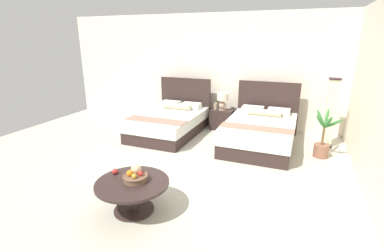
{
  "coord_description": "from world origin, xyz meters",
  "views": [
    {
      "loc": [
        1.83,
        -4.23,
        2.21
      ],
      "look_at": [
        -0.03,
        0.47,
        0.64
      ],
      "focal_mm": 26.35,
      "sensor_mm": 36.0,
      "label": 1
    }
  ],
  "objects_px": {
    "loose_apple": "(115,171)",
    "floor_lamp_corner": "(330,113)",
    "bed_near_corner": "(260,131)",
    "coffee_table": "(133,189)",
    "bed_near_window": "(170,122)",
    "potted_palm": "(322,143)",
    "nightstand": "(222,120)",
    "vase": "(215,106)",
    "table_lamp": "(223,100)",
    "fruit_bowl": "(135,176)"
  },
  "relations": [
    {
      "from": "nightstand",
      "to": "potted_palm",
      "type": "xyz_separation_m",
      "value": [
        2.3,
        -1.0,
        0.03
      ]
    },
    {
      "from": "table_lamp",
      "to": "loose_apple",
      "type": "distance_m",
      "value": 3.85
    },
    {
      "from": "vase",
      "to": "nightstand",
      "type": "bearing_deg",
      "value": 13.79
    },
    {
      "from": "nightstand",
      "to": "vase",
      "type": "xyz_separation_m",
      "value": [
        -0.16,
        -0.04,
        0.34
      ]
    },
    {
      "from": "bed_near_window",
      "to": "potted_palm",
      "type": "relative_size",
      "value": 2.25
    },
    {
      "from": "bed_near_corner",
      "to": "bed_near_window",
      "type": "bearing_deg",
      "value": 179.86
    },
    {
      "from": "nightstand",
      "to": "floor_lamp_corner",
      "type": "xyz_separation_m",
      "value": [
        2.42,
        -0.31,
        0.48
      ]
    },
    {
      "from": "coffee_table",
      "to": "table_lamp",
      "type": "bearing_deg",
      "value": 88.41
    },
    {
      "from": "loose_apple",
      "to": "potted_palm",
      "type": "distance_m",
      "value": 3.92
    },
    {
      "from": "loose_apple",
      "to": "floor_lamp_corner",
      "type": "xyz_separation_m",
      "value": [
        2.87,
        3.49,
        0.26
      ]
    },
    {
      "from": "nightstand",
      "to": "table_lamp",
      "type": "relative_size",
      "value": 1.28
    },
    {
      "from": "bed_near_corner",
      "to": "table_lamp",
      "type": "height_order",
      "value": "bed_near_corner"
    },
    {
      "from": "nightstand",
      "to": "fruit_bowl",
      "type": "distance_m",
      "value": 3.86
    },
    {
      "from": "table_lamp",
      "to": "floor_lamp_corner",
      "type": "bearing_deg",
      "value": -7.7
    },
    {
      "from": "loose_apple",
      "to": "potted_palm",
      "type": "bearing_deg",
      "value": 45.48
    },
    {
      "from": "nightstand",
      "to": "loose_apple",
      "type": "distance_m",
      "value": 3.83
    },
    {
      "from": "vase",
      "to": "loose_apple",
      "type": "height_order",
      "value": "vase"
    },
    {
      "from": "nightstand",
      "to": "bed_near_corner",
      "type": "bearing_deg",
      "value": -36.72
    },
    {
      "from": "loose_apple",
      "to": "potted_palm",
      "type": "relative_size",
      "value": 0.09
    },
    {
      "from": "nightstand",
      "to": "table_lamp",
      "type": "xyz_separation_m",
      "value": [
        0.0,
        0.02,
        0.51
      ]
    },
    {
      "from": "bed_near_corner",
      "to": "potted_palm",
      "type": "height_order",
      "value": "bed_near_corner"
    },
    {
      "from": "bed_near_corner",
      "to": "loose_apple",
      "type": "bearing_deg",
      "value": -116.99
    },
    {
      "from": "fruit_bowl",
      "to": "loose_apple",
      "type": "relative_size",
      "value": 4.12
    },
    {
      "from": "table_lamp",
      "to": "floor_lamp_corner",
      "type": "height_order",
      "value": "floor_lamp_corner"
    },
    {
      "from": "bed_near_window",
      "to": "floor_lamp_corner",
      "type": "distance_m",
      "value": 3.55
    },
    {
      "from": "bed_near_window",
      "to": "loose_apple",
      "type": "xyz_separation_m",
      "value": [
        0.62,
        -3.0,
        0.17
      ]
    },
    {
      "from": "nightstand",
      "to": "fruit_bowl",
      "type": "relative_size",
      "value": 1.65
    },
    {
      "from": "fruit_bowl",
      "to": "table_lamp",
      "type": "bearing_deg",
      "value": 88.68
    },
    {
      "from": "table_lamp",
      "to": "vase",
      "type": "bearing_deg",
      "value": -159.78
    },
    {
      "from": "bed_near_corner",
      "to": "nightstand",
      "type": "xyz_separation_m",
      "value": [
        -1.08,
        0.8,
        -0.06
      ]
    },
    {
      "from": "bed_near_corner",
      "to": "loose_apple",
      "type": "distance_m",
      "value": 3.36
    },
    {
      "from": "floor_lamp_corner",
      "to": "coffee_table",
      "type": "bearing_deg",
      "value": -125.11
    },
    {
      "from": "bed_near_window",
      "to": "floor_lamp_corner",
      "type": "height_order",
      "value": "floor_lamp_corner"
    },
    {
      "from": "coffee_table",
      "to": "floor_lamp_corner",
      "type": "relative_size",
      "value": 0.66
    },
    {
      "from": "nightstand",
      "to": "loose_apple",
      "type": "xyz_separation_m",
      "value": [
        -0.45,
        -3.8,
        0.22
      ]
    },
    {
      "from": "coffee_table",
      "to": "fruit_bowl",
      "type": "distance_m",
      "value": 0.19
    },
    {
      "from": "loose_apple",
      "to": "potted_palm",
      "type": "xyz_separation_m",
      "value": [
        2.75,
        2.79,
        -0.19
      ]
    },
    {
      "from": "bed_near_window",
      "to": "loose_apple",
      "type": "height_order",
      "value": "bed_near_window"
    },
    {
      "from": "bed_near_window",
      "to": "bed_near_corner",
      "type": "distance_m",
      "value": 2.15
    },
    {
      "from": "nightstand",
      "to": "bed_near_window",
      "type": "bearing_deg",
      "value": -143.36
    },
    {
      "from": "table_lamp",
      "to": "loose_apple",
      "type": "height_order",
      "value": "table_lamp"
    },
    {
      "from": "fruit_bowl",
      "to": "nightstand",
      "type": "bearing_deg",
      "value": 88.68
    },
    {
      "from": "bed_near_window",
      "to": "fruit_bowl",
      "type": "bearing_deg",
      "value": -72.16
    },
    {
      "from": "coffee_table",
      "to": "potted_palm",
      "type": "bearing_deg",
      "value": 50.32
    },
    {
      "from": "bed_near_corner",
      "to": "vase",
      "type": "height_order",
      "value": "bed_near_corner"
    },
    {
      "from": "vase",
      "to": "fruit_bowl",
      "type": "distance_m",
      "value": 3.81
    },
    {
      "from": "vase",
      "to": "potted_palm",
      "type": "bearing_deg",
      "value": -21.42
    },
    {
      "from": "bed_near_window",
      "to": "fruit_bowl",
      "type": "height_order",
      "value": "bed_near_window"
    },
    {
      "from": "vase",
      "to": "bed_near_window",
      "type": "bearing_deg",
      "value": -140.2
    },
    {
      "from": "fruit_bowl",
      "to": "floor_lamp_corner",
      "type": "height_order",
      "value": "floor_lamp_corner"
    }
  ]
}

